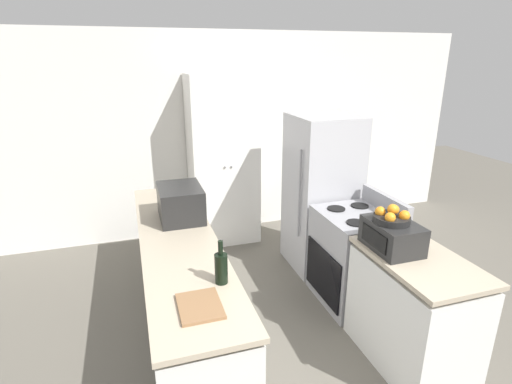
{
  "coord_description": "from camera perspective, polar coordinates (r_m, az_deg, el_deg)",
  "views": [
    {
      "loc": [
        -1.11,
        -1.51,
        2.29
      ],
      "look_at": [
        0.0,
        1.95,
        1.05
      ],
      "focal_mm": 28.0,
      "sensor_mm": 36.0,
      "label": 1
    }
  ],
  "objects": [
    {
      "name": "pantry_cabinet",
      "position": [
        5.02,
        -4.75,
        4.51
      ],
      "size": [
        0.82,
        0.6,
        2.1
      ],
      "color": "white",
      "rests_on": "ground_plane"
    },
    {
      "name": "stove",
      "position": [
        4.0,
        13.85,
        -9.01
      ],
      "size": [
        0.66,
        0.74,
        1.06
      ],
      "color": "#9E9EA3",
      "rests_on": "ground_plane"
    },
    {
      "name": "fruit_bowl",
      "position": [
        3.12,
        18.83,
        -3.34
      ],
      "size": [
        0.27,
        0.27,
        0.14
      ],
      "color": "black",
      "rests_on": "toaster_oven"
    },
    {
      "name": "refrigerator",
      "position": [
        4.46,
        9.31,
        -0.17
      ],
      "size": [
        0.69,
        0.71,
        1.71
      ],
      "color": "#B7B7BC",
      "rests_on": "ground_plane"
    },
    {
      "name": "cutting_board",
      "position": [
        2.44,
        -8.03,
        -15.82
      ],
      "size": [
        0.25,
        0.31,
        0.02
      ],
      "color": "#8E6642",
      "rests_on": "counter_left"
    },
    {
      "name": "microwave",
      "position": [
        3.62,
        -10.7,
        -1.53
      ],
      "size": [
        0.38,
        0.49,
        0.3
      ],
      "color": "black",
      "rests_on": "counter_left"
    },
    {
      "name": "toaster_oven",
      "position": [
        3.18,
        18.85,
        -5.92
      ],
      "size": [
        0.32,
        0.44,
        0.22
      ],
      "color": "black",
      "rests_on": "counter_right"
    },
    {
      "name": "counter_left",
      "position": [
        3.51,
        -10.58,
        -13.39
      ],
      "size": [
        0.6,
        2.71,
        0.9
      ],
      "color": "silver",
      "rests_on": "ground_plane"
    },
    {
      "name": "wall_back",
      "position": [
        5.29,
        -5.43,
        8.0
      ],
      "size": [
        7.0,
        0.06,
        2.6
      ],
      "color": "white",
      "rests_on": "ground_plane"
    },
    {
      "name": "counter_right",
      "position": [
        3.4,
        21.4,
        -15.72
      ],
      "size": [
        0.6,
        0.97,
        0.9
      ],
      "color": "silver",
      "rests_on": "ground_plane"
    },
    {
      "name": "wine_bottle",
      "position": [
        2.6,
        -5.0,
        -10.67
      ],
      "size": [
        0.08,
        0.08,
        0.3
      ],
      "color": "black",
      "rests_on": "counter_left"
    }
  ]
}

